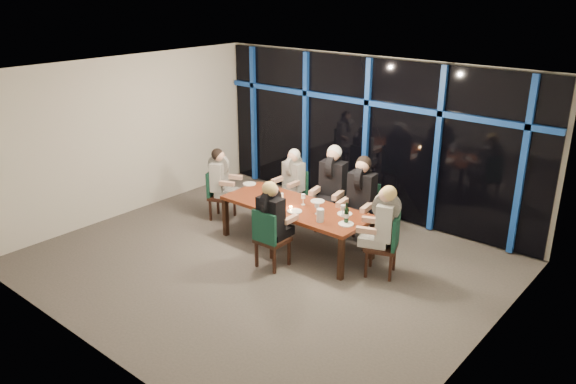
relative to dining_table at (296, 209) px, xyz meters
name	(u,v)px	position (x,y,z in m)	size (l,w,h in m)	color
room	(262,141)	(0.00, -0.80, 1.34)	(7.04, 7.00, 3.02)	#5B5551
window_wall	(368,134)	(0.01, 2.13, 0.87)	(6.86, 0.43, 2.94)	black
dining_table	(296,209)	(0.00, 0.00, 0.00)	(2.60, 1.00, 0.75)	maroon
chair_far_left	(295,192)	(-0.82, 0.98, -0.16)	(0.44, 0.44, 0.93)	black
chair_far_mid	(334,198)	(0.05, 1.03, -0.08)	(0.58, 0.58, 1.08)	black
chair_far_right	(362,210)	(0.76, 0.87, -0.09)	(0.55, 0.55, 1.07)	black
chair_end_left	(218,192)	(-1.92, 0.02, -0.16)	(0.57, 0.57, 0.94)	black
chair_end_right	(387,242)	(1.69, 0.13, -0.13)	(0.59, 0.59, 0.99)	black
chair_near_mid	(269,236)	(0.17, -0.86, -0.13)	(0.47, 0.47, 0.98)	black
diner_far_left	(292,174)	(-0.82, 0.90, 0.21)	(0.47, 0.58, 0.91)	black
diner_far_mid	(332,177)	(0.07, 0.94, 0.35)	(0.59, 0.72, 1.05)	black
diner_far_right	(361,188)	(0.77, 0.78, 0.34)	(0.56, 0.69, 1.04)	black
diner_end_left	(221,174)	(-1.84, 0.05, 0.22)	(0.64, 0.58, 0.92)	black
diner_end_right	(383,217)	(1.61, 0.10, 0.26)	(0.68, 0.61, 0.97)	black
diner_near_mid	(272,211)	(0.17, -0.78, 0.25)	(0.49, 0.61, 0.95)	black
plate_far_left	(272,189)	(-0.83, 0.34, 0.08)	(0.24, 0.24, 0.01)	white
plate_far_mid	(318,201)	(0.17, 0.38, 0.08)	(0.24, 0.24, 0.01)	white
plate_far_right	(345,214)	(0.84, 0.22, 0.08)	(0.24, 0.24, 0.01)	white
plate_end_left	(251,184)	(-1.28, 0.27, 0.08)	(0.24, 0.24, 0.01)	white
plate_end_right	(346,224)	(1.08, -0.10, 0.08)	(0.24, 0.24, 0.01)	white
plate_near_mid	(295,211)	(0.15, -0.21, 0.08)	(0.24, 0.24, 0.01)	white
wine_bottle	(346,215)	(1.05, -0.05, 0.20)	(0.08, 0.08, 0.33)	black
water_pitcher	(320,215)	(0.71, -0.27, 0.17)	(0.13, 0.12, 0.21)	white
tea_light	(291,207)	(0.00, -0.13, 0.08)	(0.05, 0.05, 0.03)	#F09248
wine_glass_a	(281,196)	(-0.25, -0.07, 0.20)	(0.07, 0.07, 0.18)	silver
wine_glass_b	(303,197)	(0.07, 0.12, 0.21)	(0.07, 0.07, 0.19)	silver
wine_glass_c	(317,206)	(0.49, -0.06, 0.21)	(0.08, 0.08, 0.20)	white
wine_glass_d	(272,188)	(-0.63, 0.12, 0.21)	(0.07, 0.07, 0.19)	silver
wine_glass_e	(343,208)	(0.86, 0.13, 0.21)	(0.07, 0.07, 0.19)	silver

